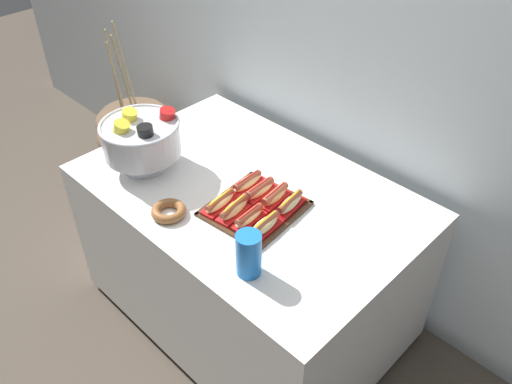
# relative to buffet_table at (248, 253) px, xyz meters

# --- Properties ---
(ground_plane) EXTENTS (10.00, 10.00, 0.00)m
(ground_plane) POSITION_rel_buffet_table_xyz_m (0.00, 0.00, -0.42)
(ground_plane) COLOR #4C4238
(back_wall) EXTENTS (6.00, 0.10, 2.60)m
(back_wall) POSITION_rel_buffet_table_xyz_m (0.00, 0.59, 0.88)
(back_wall) COLOR #B2BCC1
(back_wall) RESTS_ON ground_plane
(buffet_table) EXTENTS (1.44, 0.95, 0.80)m
(buffet_table) POSITION_rel_buffet_table_xyz_m (0.00, 0.00, 0.00)
(buffet_table) COLOR white
(buffet_table) RESTS_ON ground_plane
(floor_vase) EXTENTS (0.54, 0.54, 1.18)m
(floor_vase) POSITION_rel_buffet_table_xyz_m (-1.17, 0.20, -0.12)
(floor_vase) COLOR brown
(floor_vase) RESTS_ON ground_plane
(serving_tray) EXTENTS (0.36, 0.39, 0.01)m
(serving_tray) POSITION_rel_buffet_table_xyz_m (0.12, -0.07, 0.38)
(serving_tray) COLOR #472B19
(serving_tray) RESTS_ON buffet_table
(hot_dog_0) EXTENTS (0.09, 0.18, 0.06)m
(hot_dog_0) POSITION_rel_buffet_table_xyz_m (0.01, -0.17, 0.41)
(hot_dog_0) COLOR #B21414
(hot_dog_0) RESTS_ON serving_tray
(hot_dog_1) EXTENTS (0.09, 0.17, 0.06)m
(hot_dog_1) POSITION_rel_buffet_table_xyz_m (0.09, -0.16, 0.42)
(hot_dog_1) COLOR red
(hot_dog_1) RESTS_ON serving_tray
(hot_dog_2) EXTENTS (0.07, 0.16, 0.06)m
(hot_dog_2) POSITION_rel_buffet_table_xyz_m (0.16, -0.15, 0.41)
(hot_dog_2) COLOR #B21414
(hot_dog_2) RESTS_ON serving_tray
(hot_dog_3) EXTENTS (0.08, 0.17, 0.06)m
(hot_dog_3) POSITION_rel_buffet_table_xyz_m (0.24, -0.15, 0.41)
(hot_dog_3) COLOR #B21414
(hot_dog_3) RESTS_ON serving_tray
(hot_dog_4) EXTENTS (0.07, 0.18, 0.06)m
(hot_dog_4) POSITION_rel_buffet_table_xyz_m (-0.00, -0.00, 0.41)
(hot_dog_4) COLOR red
(hot_dog_4) RESTS_ON serving_tray
(hot_dog_5) EXTENTS (0.08, 0.17, 0.06)m
(hot_dog_5) POSITION_rel_buffet_table_xyz_m (0.07, 0.00, 0.41)
(hot_dog_5) COLOR red
(hot_dog_5) RESTS_ON serving_tray
(hot_dog_6) EXTENTS (0.08, 0.16, 0.06)m
(hot_dog_6) POSITION_rel_buffet_table_xyz_m (0.15, 0.01, 0.41)
(hot_dog_6) COLOR red
(hot_dog_6) RESTS_ON serving_tray
(hot_dog_7) EXTENTS (0.08, 0.17, 0.06)m
(hot_dog_7) POSITION_rel_buffet_table_xyz_m (0.22, 0.02, 0.41)
(hot_dog_7) COLOR #B21414
(hot_dog_7) RESTS_ON serving_tray
(punch_bowl) EXTENTS (0.34, 0.34, 0.27)m
(punch_bowl) POSITION_rel_buffet_table_xyz_m (-0.44, -0.21, 0.53)
(punch_bowl) COLOR silver
(punch_bowl) RESTS_ON buffet_table
(cup_stack) EXTENTS (0.09, 0.09, 0.17)m
(cup_stack) POSITION_rel_buffet_table_xyz_m (0.34, -0.33, 0.47)
(cup_stack) COLOR blue
(cup_stack) RESTS_ON buffet_table
(donut) EXTENTS (0.14, 0.14, 0.04)m
(donut) POSITION_rel_buffet_table_xyz_m (-0.11, -0.33, 0.40)
(donut) COLOR brown
(donut) RESTS_ON buffet_table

